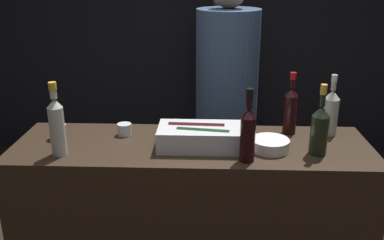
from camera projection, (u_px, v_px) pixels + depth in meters
wall_back_chalkboard at (201, 18)px, 4.21m from camera, size 6.40×0.06×2.80m
bar_counter at (192, 229)px, 2.35m from camera, size 1.82×0.56×1.02m
ice_bin_with_bottles at (200, 136)px, 2.13m from camera, size 0.42×0.23×0.11m
bowl_white at (270, 144)px, 2.10m from camera, size 0.19×0.19×0.06m
wine_glass at (57, 121)px, 2.22m from camera, size 0.08×0.08×0.13m
candle_votive at (124, 129)px, 2.29m from camera, size 0.08×0.08×0.06m
champagne_bottle at (320, 128)px, 2.02m from camera, size 0.08×0.08×0.34m
rose_wine_bottle at (57, 124)px, 2.00m from camera, size 0.07×0.07×0.36m
red_wine_bottle_black_foil at (248, 132)px, 1.94m from camera, size 0.07×0.07×0.35m
white_wine_bottle at (331, 111)px, 2.26m from camera, size 0.08×0.08×0.33m
red_wine_bottle_tall at (291, 108)px, 2.28m from camera, size 0.07×0.07×0.34m
person_in_hoodie at (223, 72)px, 3.98m from camera, size 0.39×0.39×1.70m
person_blond_tee at (226, 102)px, 2.84m from camera, size 0.41×0.41×1.84m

